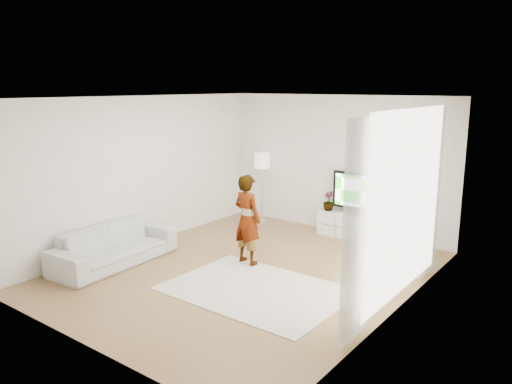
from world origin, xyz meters
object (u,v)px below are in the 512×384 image
Objects in this scene: media_console at (359,227)px; television at (361,193)px; sofa at (114,245)px; floor_lamp at (262,164)px; player at (247,219)px; rug at (256,290)px.

television is at bearing 90.00° from media_console.
sofa is 3.86m from floor_lamp.
player is 0.70× the size of sofa.
player is at bearing -56.79° from sofa.
floor_lamp reaches higher than sofa.
television is at bearing 3.47° from floor_lamp.
floor_lamp is (-2.22, 3.17, 1.29)m from rug.
sofa reaches higher than media_console.
media_console is at bearing 2.79° from floor_lamp.
rug is (-0.09, -3.28, -0.23)m from media_console.
television is 4.74m from sofa.
sofa is (-2.61, -0.54, 0.32)m from rug.
player reaches higher than sofa.
player is at bearing -58.95° from floor_lamp.
media_console is at bearing -90.00° from television.
floor_lamp reaches higher than media_console.
rug is at bearing -55.02° from floor_lamp.
sofa is at bearing -96.00° from floor_lamp.
sofa is at bearing -168.27° from rug.
media_console is 0.64× the size of rug.
player is (-0.81, 0.83, 0.77)m from rug.
floor_lamp is at bearing -176.53° from television.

